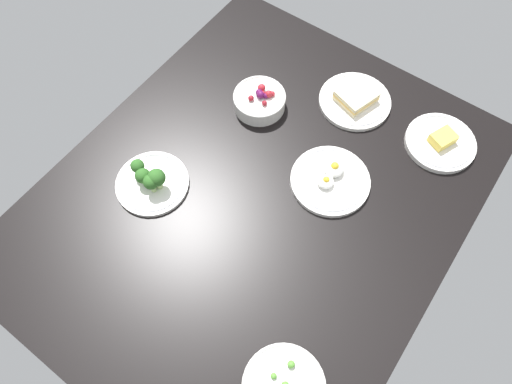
{
  "coord_description": "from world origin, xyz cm",
  "views": [
    {
      "loc": [
        -44.06,
        -31.69,
        110.24
      ],
      "look_at": [
        0.0,
        0.0,
        6.0
      ],
      "focal_mm": 32.59,
      "sensor_mm": 36.0,
      "label": 1
    }
  ],
  "objects_px": {
    "bowl_berries": "(260,100)",
    "plate_broccoli": "(151,181)",
    "plate_sandwich": "(355,100)",
    "plate_eggs": "(330,179)",
    "plate_cheese": "(441,142)"
  },
  "relations": [
    {
      "from": "bowl_berries",
      "to": "plate_sandwich",
      "type": "distance_m",
      "value": 0.27
    },
    {
      "from": "plate_broccoli",
      "to": "plate_eggs",
      "type": "bearing_deg",
      "value": -52.92
    },
    {
      "from": "plate_sandwich",
      "to": "bowl_berries",
      "type": "bearing_deg",
      "value": 128.41
    },
    {
      "from": "plate_sandwich",
      "to": "plate_eggs",
      "type": "xyz_separation_m",
      "value": [
        -0.26,
        -0.08,
        -0.0
      ]
    },
    {
      "from": "plate_sandwich",
      "to": "plate_cheese",
      "type": "bearing_deg",
      "value": -87.57
    },
    {
      "from": "plate_cheese",
      "to": "plate_sandwich",
      "type": "bearing_deg",
      "value": 92.43
    },
    {
      "from": "bowl_berries",
      "to": "plate_broccoli",
      "type": "relative_size",
      "value": 0.78
    },
    {
      "from": "plate_sandwich",
      "to": "plate_broccoli",
      "type": "bearing_deg",
      "value": 151.77
    },
    {
      "from": "plate_eggs",
      "to": "bowl_berries",
      "type": "bearing_deg",
      "value": 72.4
    },
    {
      "from": "plate_eggs",
      "to": "plate_cheese",
      "type": "bearing_deg",
      "value": -33.7
    },
    {
      "from": "plate_cheese",
      "to": "plate_broccoli",
      "type": "xyz_separation_m",
      "value": [
        -0.55,
        0.55,
        0.01
      ]
    },
    {
      "from": "plate_sandwich",
      "to": "plate_broccoli",
      "type": "xyz_separation_m",
      "value": [
        -0.54,
        0.29,
        0.01
      ]
    },
    {
      "from": "bowl_berries",
      "to": "plate_broccoli",
      "type": "height_order",
      "value": "plate_broccoli"
    },
    {
      "from": "bowl_berries",
      "to": "plate_eggs",
      "type": "xyz_separation_m",
      "value": [
        -0.09,
        -0.29,
        -0.02
      ]
    },
    {
      "from": "plate_eggs",
      "to": "plate_broccoli",
      "type": "relative_size",
      "value": 1.09
    }
  ]
}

